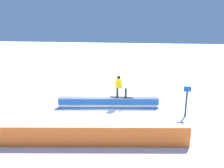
{
  "coord_description": "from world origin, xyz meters",
  "views": [
    {
      "loc": [
        -2.78,
        13.01,
        5.07
      ],
      "look_at": [
        -0.42,
        0.92,
        1.84
      ],
      "focal_mm": 34.66,
      "sensor_mm": 36.0,
      "label": 1
    }
  ],
  "objects": [
    {
      "name": "grind_box",
      "position": [
        0.0,
        0.0,
        0.31
      ],
      "size": [
        6.45,
        1.68,
        0.68
      ],
      "color": "blue",
      "rests_on": "ground_plane"
    },
    {
      "name": "trail_marker",
      "position": [
        -4.73,
        0.59,
        0.98
      ],
      "size": [
        0.4,
        0.1,
        1.82
      ],
      "color": "#262628",
      "rests_on": "ground_plane"
    },
    {
      "name": "snowboarder",
      "position": [
        -0.69,
        -0.15,
        1.45
      ],
      "size": [
        1.49,
        0.44,
        1.44
      ],
      "color": "black",
      "rests_on": "grind_box"
    },
    {
      "name": "safety_fence",
      "position": [
        0.0,
        4.95,
        0.46
      ],
      "size": [
        8.99,
        1.77,
        0.92
      ],
      "primitive_type": "cube",
      "rotation": [
        0.0,
        0.0,
        0.19
      ],
      "color": "orange",
      "rests_on": "ground_plane"
    },
    {
      "name": "ground_plane",
      "position": [
        0.0,
        0.0,
        0.0
      ],
      "size": [
        120.0,
        120.0,
        0.0
      ],
      "primitive_type": "plane",
      "color": "white"
    }
  ]
}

